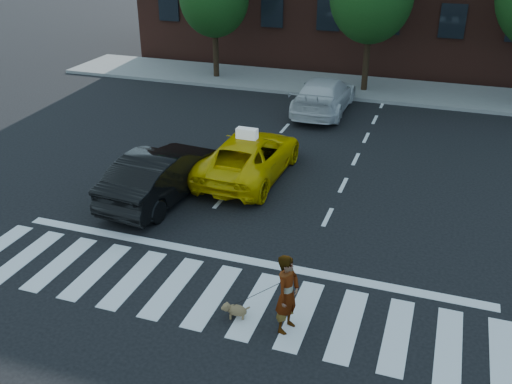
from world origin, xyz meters
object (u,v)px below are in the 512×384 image
at_px(black_sedan, 162,174).
at_px(taxi, 249,156).
at_px(dog, 235,310).
at_px(woman, 287,294).
at_px(white_suv, 324,95).

bearing_deg(black_sedan, taxi, -124.28).
xyz_separation_m(black_sedan, dog, (4.02, -4.55, -0.55)).
xyz_separation_m(taxi, dog, (2.12, -6.85, -0.48)).
bearing_deg(woman, black_sedan, 63.21).
relative_size(taxi, black_sedan, 1.07).
height_order(black_sedan, woman, woman).
height_order(taxi, white_suv, white_suv).
bearing_deg(black_sedan, white_suv, -100.34).
xyz_separation_m(woman, dog, (-1.12, -0.02, -0.66)).
height_order(white_suv, woman, woman).
relative_size(black_sedan, white_suv, 0.91).
relative_size(woman, dog, 2.83).
relative_size(taxi, woman, 2.83).
distance_m(taxi, white_suv, 7.28).
height_order(white_suv, dog, white_suv).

